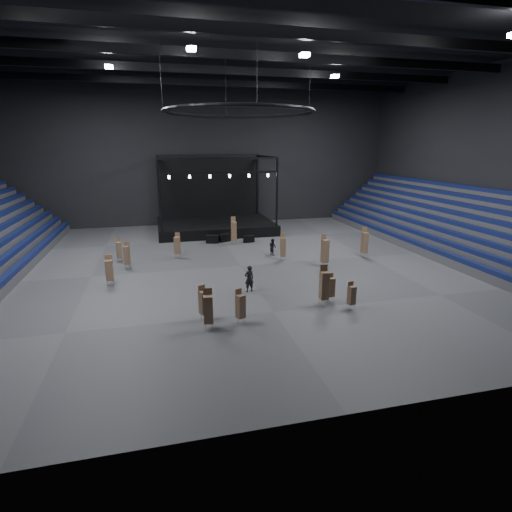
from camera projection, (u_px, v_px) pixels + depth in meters
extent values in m
plane|color=#4A4A4D|center=(241.00, 266.00, 35.64)|extent=(50.00, 50.00, 0.00)
cube|color=black|center=(238.00, 43.00, 30.79)|extent=(50.00, 42.00, 0.20)
cube|color=black|center=(208.00, 156.00, 52.85)|extent=(50.00, 0.20, 18.00)
cube|color=black|center=(363.00, 189.00, 13.58)|extent=(50.00, 0.20, 18.00)
cube|color=black|center=(490.00, 160.00, 38.99)|extent=(0.20, 42.00, 18.00)
cube|color=#0E123D|center=(14.00, 271.00, 31.20)|extent=(0.59, 40.00, 0.40)
cube|color=#48484B|center=(447.00, 248.00, 40.48)|extent=(7.20, 40.00, 0.75)
cube|color=#0E123D|center=(419.00, 244.00, 39.56)|extent=(0.59, 40.00, 0.40)
cube|color=#48484B|center=(451.00, 244.00, 40.48)|extent=(6.30, 40.00, 1.50)
cube|color=#0E123D|center=(428.00, 236.00, 39.57)|extent=(0.59, 40.00, 0.40)
cube|color=#48484B|center=(455.00, 240.00, 40.48)|extent=(5.40, 40.00, 2.25)
cube|color=#0E123D|center=(437.00, 228.00, 39.58)|extent=(0.59, 40.00, 0.40)
cube|color=#48484B|center=(460.00, 236.00, 40.49)|extent=(4.50, 40.00, 3.00)
cube|color=#0E123D|center=(445.00, 220.00, 39.58)|extent=(0.59, 40.00, 0.40)
cube|color=#48484B|center=(464.00, 232.00, 40.49)|extent=(3.60, 40.00, 3.75)
cube|color=#0E123D|center=(454.00, 213.00, 39.59)|extent=(0.59, 40.00, 0.40)
cube|color=#48484B|center=(468.00, 228.00, 40.49)|extent=(2.70, 40.00, 4.50)
cube|color=#0E123D|center=(463.00, 205.00, 39.59)|extent=(0.59, 40.00, 0.40)
cube|color=#48484B|center=(473.00, 225.00, 40.49)|extent=(1.80, 40.00, 5.25)
cube|color=#0E123D|center=(472.00, 197.00, 39.60)|extent=(0.59, 40.00, 0.40)
cube|color=#48484B|center=(477.00, 221.00, 40.50)|extent=(0.90, 40.00, 6.00)
cube|color=#0E123D|center=(480.00, 189.00, 39.60)|extent=(0.59, 40.00, 0.40)
cube|color=black|center=(215.00, 226.00, 49.97)|extent=(14.00, 10.00, 1.20)
cube|color=black|center=(209.00, 185.00, 53.22)|extent=(13.30, 0.30, 8.00)
cylinder|color=black|center=(160.00, 196.00, 42.94)|extent=(0.24, 0.24, 7.80)
cylinder|color=black|center=(159.00, 188.00, 51.54)|extent=(0.24, 0.24, 7.80)
cylinder|color=black|center=(277.00, 193.00, 45.98)|extent=(0.24, 0.24, 7.80)
cylinder|color=black|center=(258.00, 185.00, 54.58)|extent=(0.24, 0.24, 7.80)
cube|color=black|center=(219.00, 158.00, 43.41)|extent=(13.40, 0.25, 0.25)
cube|color=black|center=(209.00, 156.00, 52.01)|extent=(13.40, 0.25, 0.25)
cube|color=black|center=(220.00, 172.00, 43.81)|extent=(13.40, 0.20, 0.20)
cylinder|color=white|center=(169.00, 177.00, 42.65)|extent=(0.24, 0.24, 0.35)
cylinder|color=white|center=(190.00, 177.00, 43.16)|extent=(0.24, 0.24, 0.35)
cylinder|color=white|center=(210.00, 176.00, 43.67)|extent=(0.24, 0.24, 0.35)
cylinder|color=white|center=(230.00, 176.00, 44.17)|extent=(0.24, 0.24, 0.35)
cylinder|color=white|center=(249.00, 176.00, 44.68)|extent=(0.24, 0.24, 0.35)
cylinder|color=white|center=(268.00, 175.00, 45.19)|extent=(0.24, 0.24, 0.35)
torus|color=black|center=(239.00, 112.00, 32.14)|extent=(12.30, 12.30, 0.30)
cylinder|color=black|center=(310.00, 81.00, 32.85)|extent=(0.04, 0.04, 5.00)
cylinder|color=black|center=(226.00, 88.00, 37.08)|extent=(0.04, 0.04, 5.00)
cylinder|color=black|center=(161.00, 75.00, 30.08)|extent=(0.04, 0.04, 5.00)
cylinder|color=black|center=(257.00, 64.00, 25.86)|extent=(0.04, 0.04, 5.00)
cube|color=black|center=(261.00, 31.00, 24.46)|extent=(49.00, 0.35, 0.70)
cube|color=black|center=(238.00, 55.00, 31.01)|extent=(49.00, 0.35, 0.70)
cube|color=black|center=(224.00, 70.00, 37.55)|extent=(49.00, 0.35, 0.70)
cube|color=black|center=(212.00, 83.00, 45.03)|extent=(49.00, 0.35, 0.70)
cube|color=white|center=(109.00, 67.00, 32.60)|extent=(0.60, 0.60, 0.25)
cube|color=white|center=(335.00, 76.00, 37.22)|extent=(0.60, 0.60, 0.25)
cube|color=white|center=(191.00, 49.00, 26.51)|extent=(0.60, 0.60, 0.25)
cube|color=white|center=(305.00, 55.00, 28.35)|extent=(0.60, 0.60, 0.25)
cube|color=black|center=(212.00, 239.00, 43.83)|extent=(1.45, 0.99, 0.88)
cube|color=black|center=(224.00, 238.00, 44.54)|extent=(1.44, 1.11, 0.86)
cube|color=black|center=(249.00, 239.00, 44.22)|extent=(1.22, 0.74, 0.76)
cylinder|color=silver|center=(206.00, 328.00, 23.10)|extent=(0.03, 0.03, 0.44)
cylinder|color=silver|center=(205.00, 325.00, 23.50)|extent=(0.03, 0.03, 0.44)
cylinder|color=silver|center=(213.00, 327.00, 23.20)|extent=(0.03, 0.03, 0.44)
cylinder|color=silver|center=(212.00, 324.00, 23.59)|extent=(0.03, 0.03, 0.44)
cube|color=#88684B|center=(208.00, 309.00, 23.07)|extent=(0.58, 0.58, 1.65)
cube|color=#88684B|center=(208.00, 295.00, 23.07)|extent=(0.51, 0.12, 0.91)
cylinder|color=silver|center=(281.00, 259.00, 37.16)|extent=(0.03, 0.03, 0.38)
cylinder|color=silver|center=(280.00, 258.00, 37.50)|extent=(0.03, 0.03, 0.38)
cylinder|color=silver|center=(285.00, 259.00, 37.24)|extent=(0.03, 0.03, 0.38)
cylinder|color=silver|center=(284.00, 258.00, 37.58)|extent=(0.03, 0.03, 0.38)
cube|color=#88684B|center=(283.00, 247.00, 37.08)|extent=(0.50, 0.50, 1.77)
cube|color=#88684B|center=(283.00, 238.00, 37.04)|extent=(0.44, 0.10, 0.97)
cylinder|color=silver|center=(118.00, 260.00, 36.79)|extent=(0.03, 0.03, 0.35)
cylinder|color=silver|center=(118.00, 259.00, 37.10)|extent=(0.03, 0.03, 0.35)
cylinder|color=silver|center=(122.00, 260.00, 36.87)|extent=(0.03, 0.03, 0.35)
cylinder|color=silver|center=(122.00, 259.00, 37.18)|extent=(0.03, 0.03, 0.35)
cube|color=#88684B|center=(119.00, 250.00, 36.74)|extent=(0.52, 0.52, 1.49)
cube|color=#88684B|center=(118.00, 242.00, 36.70)|extent=(0.40, 0.16, 0.82)
cylinder|color=silver|center=(322.00, 304.00, 26.63)|extent=(0.03, 0.03, 0.44)
cylinder|color=silver|center=(319.00, 301.00, 27.02)|extent=(0.03, 0.03, 0.44)
cylinder|color=silver|center=(328.00, 303.00, 26.72)|extent=(0.03, 0.03, 0.44)
cylinder|color=silver|center=(325.00, 301.00, 27.11)|extent=(0.03, 0.03, 0.44)
cube|color=#88684B|center=(324.00, 286.00, 26.55)|extent=(0.55, 0.55, 1.90)
cube|color=#88684B|center=(324.00, 272.00, 26.52)|extent=(0.51, 0.08, 1.05)
cylinder|color=silver|center=(107.00, 284.00, 30.35)|extent=(0.03, 0.03, 0.46)
cylinder|color=silver|center=(108.00, 282.00, 30.76)|extent=(0.03, 0.03, 0.46)
cylinder|color=silver|center=(113.00, 283.00, 30.45)|extent=(0.03, 0.03, 0.46)
cylinder|color=silver|center=(114.00, 282.00, 30.86)|extent=(0.03, 0.03, 0.46)
cube|color=#88684B|center=(109.00, 270.00, 30.33)|extent=(0.58, 0.58, 1.57)
cube|color=#88684B|center=(108.00, 260.00, 30.34)|extent=(0.53, 0.10, 0.86)
cylinder|color=silver|center=(126.00, 267.00, 34.66)|extent=(0.03, 0.03, 0.37)
cylinder|color=silver|center=(126.00, 266.00, 34.99)|extent=(0.03, 0.03, 0.37)
cylinder|color=silver|center=(130.00, 267.00, 34.74)|extent=(0.03, 0.03, 0.37)
cylinder|color=silver|center=(130.00, 266.00, 35.07)|extent=(0.03, 0.03, 0.37)
cube|color=#88684B|center=(127.00, 255.00, 34.60)|extent=(0.56, 0.56, 1.63)
cube|color=#88684B|center=(127.00, 246.00, 34.57)|extent=(0.42, 0.18, 0.89)
cylinder|color=silver|center=(176.00, 257.00, 37.81)|extent=(0.03, 0.03, 0.41)
cylinder|color=silver|center=(176.00, 256.00, 38.18)|extent=(0.03, 0.03, 0.41)
cylinder|color=silver|center=(180.00, 256.00, 37.90)|extent=(0.03, 0.03, 0.41)
cylinder|color=silver|center=(180.00, 255.00, 38.27)|extent=(0.03, 0.03, 0.41)
cube|color=#88684B|center=(177.00, 246.00, 37.76)|extent=(0.64, 0.64, 1.65)
cube|color=#88684B|center=(178.00, 237.00, 37.75)|extent=(0.46, 0.24, 0.91)
cylinder|color=silver|center=(350.00, 308.00, 26.07)|extent=(0.03, 0.03, 0.36)
cylinder|color=silver|center=(347.00, 306.00, 26.38)|extent=(0.03, 0.03, 0.36)
cylinder|color=silver|center=(354.00, 307.00, 26.15)|extent=(0.03, 0.03, 0.36)
cylinder|color=silver|center=(352.00, 305.00, 26.46)|extent=(0.03, 0.03, 0.36)
cube|color=#88684B|center=(352.00, 295.00, 26.05)|extent=(0.49, 0.49, 1.23)
cube|color=#88684B|center=(351.00, 286.00, 26.06)|extent=(0.41, 0.12, 0.67)
cylinder|color=silver|center=(363.00, 256.00, 38.07)|extent=(0.03, 0.03, 0.45)
cylinder|color=silver|center=(361.00, 255.00, 38.48)|extent=(0.03, 0.03, 0.45)
cylinder|color=silver|center=(367.00, 255.00, 38.17)|extent=(0.03, 0.03, 0.45)
cylinder|color=silver|center=(365.00, 254.00, 38.57)|extent=(0.03, 0.03, 0.45)
cube|color=#88684B|center=(365.00, 243.00, 38.00)|extent=(0.58, 0.58, 1.98)
cube|color=#88684B|center=(364.00, 233.00, 37.96)|extent=(0.52, 0.11, 1.09)
cylinder|color=silver|center=(201.00, 318.00, 24.47)|extent=(0.03, 0.03, 0.40)
cylinder|color=silver|center=(201.00, 315.00, 24.82)|extent=(0.03, 0.03, 0.40)
cylinder|color=silver|center=(208.00, 317.00, 24.56)|extent=(0.03, 0.03, 0.40)
cylinder|color=silver|center=(207.00, 315.00, 24.91)|extent=(0.03, 0.03, 0.40)
cube|color=#88684B|center=(204.00, 302.00, 24.44)|extent=(0.62, 0.62, 1.46)
cube|color=#88684B|center=(202.00, 291.00, 24.41)|extent=(0.44, 0.23, 0.80)
cylinder|color=silver|center=(238.00, 322.00, 23.92)|extent=(0.03, 0.03, 0.39)
cylinder|color=silver|center=(237.00, 319.00, 24.27)|extent=(0.03, 0.03, 0.39)
cylinder|color=silver|center=(244.00, 321.00, 24.01)|extent=(0.03, 0.03, 0.39)
cylinder|color=silver|center=(243.00, 319.00, 24.35)|extent=(0.03, 0.03, 0.39)
cube|color=#88684B|center=(241.00, 306.00, 23.89)|extent=(0.62, 0.62, 1.45)
cube|color=#88684B|center=(238.00, 295.00, 23.85)|extent=(0.43, 0.24, 0.80)
cylinder|color=silver|center=(323.00, 266.00, 34.98)|extent=(0.03, 0.03, 0.45)
cylinder|color=silver|center=(321.00, 264.00, 35.38)|extent=(0.03, 0.03, 0.45)
cylinder|color=silver|center=(328.00, 265.00, 35.08)|extent=(0.03, 0.03, 0.45)
cylinder|color=silver|center=(326.00, 264.00, 35.48)|extent=(0.03, 0.03, 0.45)
cube|color=#88684B|center=(325.00, 251.00, 34.90)|extent=(0.69, 0.69, 2.03)
cube|color=#88684B|center=(324.00, 240.00, 34.81)|extent=(0.50, 0.25, 1.12)
cylinder|color=silver|center=(232.00, 243.00, 43.03)|extent=(0.03, 0.03, 0.44)
cylinder|color=silver|center=(232.00, 242.00, 43.42)|extent=(0.03, 0.03, 0.44)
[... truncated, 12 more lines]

